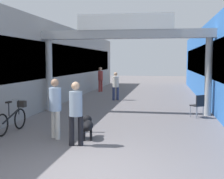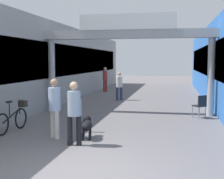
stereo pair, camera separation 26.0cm
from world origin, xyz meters
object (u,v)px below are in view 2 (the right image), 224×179
(bicycle_black_second, at_px, (14,117))
(bollard_post_metal, at_px, (80,115))
(pedestrian_carrying_crate, at_px, (119,84))
(pedestrian_with_dog, at_px, (74,109))
(dog_on_leash, at_px, (87,125))
(pedestrian_companion, at_px, (55,104))
(pedestrian_elderly_walking, at_px, (105,78))
(cafe_chair_black_nearer, at_px, (200,104))

(bicycle_black_second, relative_size, bollard_post_metal, 1.66)
(pedestrian_carrying_crate, xyz_separation_m, bicycle_black_second, (-1.91, -8.25, -0.45))
(pedestrian_with_dog, xyz_separation_m, dog_on_leash, (0.10, 0.79, -0.57))
(pedestrian_companion, relative_size, dog_on_leash, 1.95)
(pedestrian_elderly_walking, bearing_deg, pedestrian_companion, -83.68)
(bicycle_black_second, height_order, cafe_chair_black_nearer, bicycle_black_second)
(bicycle_black_second, bearing_deg, pedestrian_with_dog, -27.02)
(pedestrian_carrying_crate, distance_m, bicycle_black_second, 8.48)
(pedestrian_companion, xyz_separation_m, bicycle_black_second, (-1.59, 0.59, -0.54))
(pedestrian_elderly_walking, relative_size, bollard_post_metal, 1.71)
(bollard_post_metal, bearing_deg, cafe_chair_black_nearer, 38.96)
(pedestrian_companion, height_order, pedestrian_elderly_walking, pedestrian_elderly_walking)
(cafe_chair_black_nearer, bearing_deg, bollard_post_metal, -141.04)
(pedestrian_carrying_crate, distance_m, cafe_chair_black_nearer, 6.30)
(pedestrian_carrying_crate, relative_size, dog_on_leash, 1.80)
(pedestrian_elderly_walking, xyz_separation_m, cafe_chair_black_nearer, (5.79, -9.32, -0.46))
(pedestrian_elderly_walking, relative_size, bicycle_black_second, 1.03)
(pedestrian_with_dog, distance_m, bicycle_black_second, 2.71)
(pedestrian_carrying_crate, height_order, bicycle_black_second, pedestrian_carrying_crate)
(pedestrian_carrying_crate, bearing_deg, pedestrian_companion, -92.09)
(pedestrian_carrying_crate, bearing_deg, pedestrian_elderly_walking, 111.92)
(pedestrian_with_dog, relative_size, cafe_chair_black_nearer, 1.87)
(dog_on_leash, bearing_deg, pedestrian_carrying_crate, 93.72)
(pedestrian_elderly_walking, bearing_deg, cafe_chair_black_nearer, -58.12)
(pedestrian_with_dog, bearing_deg, cafe_chair_black_nearer, 52.49)
(pedestrian_elderly_walking, xyz_separation_m, bicycle_black_second, (-0.11, -12.72, -0.57))
(bicycle_black_second, bearing_deg, pedestrian_elderly_walking, 89.49)
(dog_on_leash, height_order, bollard_post_metal, bollard_post_metal)
(pedestrian_elderly_walking, height_order, bicycle_black_second, pedestrian_elderly_walking)
(pedestrian_companion, bearing_deg, pedestrian_with_dog, -38.44)
(pedestrian_with_dog, height_order, bicycle_black_second, pedestrian_with_dog)
(pedestrian_with_dog, distance_m, cafe_chair_black_nearer, 5.82)
(pedestrian_elderly_walking, height_order, dog_on_leash, pedestrian_elderly_walking)
(dog_on_leash, xyz_separation_m, cafe_chair_black_nearer, (3.43, 3.82, 0.15))
(pedestrian_carrying_crate, height_order, pedestrian_elderly_walking, pedestrian_elderly_walking)
(pedestrian_companion, bearing_deg, bollard_post_metal, 61.45)
(pedestrian_with_dog, distance_m, pedestrian_elderly_walking, 14.11)
(pedestrian_with_dog, distance_m, bollard_post_metal, 1.59)
(pedestrian_companion, height_order, bollard_post_metal, pedestrian_companion)
(pedestrian_companion, bearing_deg, dog_on_leash, 10.93)
(pedestrian_with_dog, relative_size, bicycle_black_second, 0.99)
(pedestrian_with_dog, distance_m, pedestrian_carrying_crate, 9.47)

